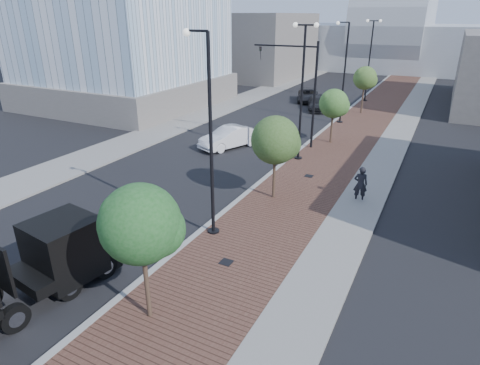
% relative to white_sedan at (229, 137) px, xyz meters
% --- Properties ---
extents(sidewalk, '(7.00, 140.00, 0.12)m').
position_rel_white_sedan_xyz_m(sidewalk, '(8.77, 17.63, -0.76)').
color(sidewalk, '#4C2D23').
rests_on(sidewalk, ground).
extents(concrete_strip, '(2.40, 140.00, 0.13)m').
position_rel_white_sedan_xyz_m(concrete_strip, '(11.47, 17.63, -0.76)').
color(concrete_strip, slate).
rests_on(concrete_strip, ground).
extents(curb, '(0.30, 140.00, 0.14)m').
position_rel_white_sedan_xyz_m(curb, '(5.27, 17.63, -0.75)').
color(curb, gray).
rests_on(curb, ground).
extents(west_sidewalk, '(4.00, 140.00, 0.12)m').
position_rel_white_sedan_xyz_m(west_sidewalk, '(-7.73, 17.63, -0.76)').
color(west_sidewalk, slate).
rests_on(west_sidewalk, ground).
extents(white_sedan, '(3.56, 5.27, 1.64)m').
position_rel_white_sedan_xyz_m(white_sedan, '(0.00, 0.00, 0.00)').
color(white_sedan, silver).
rests_on(white_sedan, ground).
extents(dark_car_mid, '(3.91, 5.69, 1.45)m').
position_rel_white_sedan_xyz_m(dark_car_mid, '(-0.30, 20.50, -0.10)').
color(dark_car_mid, black).
rests_on(dark_car_mid, ground).
extents(dark_car_far, '(3.39, 5.14, 1.38)m').
position_rel_white_sedan_xyz_m(dark_car_far, '(2.10, 16.42, -0.13)').
color(dark_car_far, black).
rests_on(dark_car_far, ground).
extents(pedestrian, '(0.85, 0.67, 2.06)m').
position_rel_white_sedan_xyz_m(pedestrian, '(11.27, -5.45, 0.21)').
color(pedestrian, black).
rests_on(pedestrian, ground).
extents(streetlight_1, '(1.44, 0.56, 9.21)m').
position_rel_white_sedan_xyz_m(streetlight_1, '(5.76, -12.37, 3.52)').
color(streetlight_1, black).
rests_on(streetlight_1, ground).
extents(streetlight_2, '(1.72, 0.56, 9.28)m').
position_rel_white_sedan_xyz_m(streetlight_2, '(5.87, -0.37, 4.00)').
color(streetlight_2, black).
rests_on(streetlight_2, ground).
extents(streetlight_3, '(1.44, 0.56, 9.21)m').
position_rel_white_sedan_xyz_m(streetlight_3, '(5.76, 11.63, 3.52)').
color(streetlight_3, black).
rests_on(streetlight_3, ground).
extents(streetlight_4, '(1.72, 0.56, 9.28)m').
position_rel_white_sedan_xyz_m(streetlight_4, '(5.87, 23.63, 4.00)').
color(streetlight_4, black).
rests_on(streetlight_4, ground).
extents(traffic_mast, '(5.09, 0.20, 8.00)m').
position_rel_white_sedan_xyz_m(traffic_mast, '(4.97, 2.63, 4.16)').
color(traffic_mast, black).
rests_on(traffic_mast, ground).
extents(tree_0, '(2.61, 2.59, 4.98)m').
position_rel_white_sedan_xyz_m(tree_0, '(6.92, -18.34, 2.85)').
color(tree_0, '#382619').
rests_on(tree_0, ground).
extents(tree_1, '(2.64, 2.64, 4.80)m').
position_rel_white_sedan_xyz_m(tree_1, '(6.92, -7.34, 2.64)').
color(tree_1, '#382619').
rests_on(tree_1, ground).
extents(tree_2, '(2.35, 2.29, 4.42)m').
position_rel_white_sedan_xyz_m(tree_2, '(6.92, 4.66, 2.44)').
color(tree_2, '#382619').
rests_on(tree_2, ground).
extents(tree_3, '(2.41, 2.36, 4.92)m').
position_rel_white_sedan_xyz_m(tree_3, '(6.92, 16.66, 2.90)').
color(tree_3, '#382619').
rests_on(tree_3, ground).
extents(tower_podium, '(19.00, 19.00, 3.00)m').
position_rel_white_sedan_xyz_m(tower_podium, '(-18.73, 9.63, 0.68)').
color(tower_podium, slate).
rests_on(tower_podium, ground).
extents(convention_center, '(50.00, 30.00, 50.00)m').
position_rel_white_sedan_xyz_m(convention_center, '(3.27, 62.63, 5.18)').
color(convention_center, '#A1A6AB').
rests_on(convention_center, ground).
extents(commercial_block_nw, '(14.00, 20.00, 10.00)m').
position_rel_white_sedan_xyz_m(commercial_block_nw, '(-14.73, 37.63, 4.18)').
color(commercial_block_nw, slate).
rests_on(commercial_block_nw, ground).
extents(utility_cover_1, '(0.50, 0.50, 0.02)m').
position_rel_white_sedan_xyz_m(utility_cover_1, '(7.67, -14.37, -0.69)').
color(utility_cover_1, black).
rests_on(utility_cover_1, sidewalk).
extents(utility_cover_2, '(0.50, 0.50, 0.02)m').
position_rel_white_sedan_xyz_m(utility_cover_2, '(7.67, -3.37, -0.69)').
color(utility_cover_2, black).
rests_on(utility_cover_2, sidewalk).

